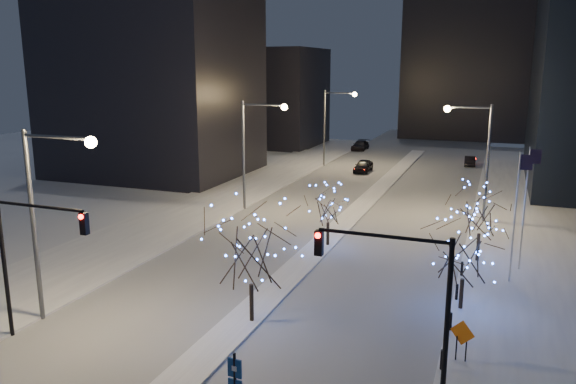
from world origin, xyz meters
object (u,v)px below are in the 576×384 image
at_px(holiday_tree_median_far, 328,206).
at_px(traffic_signal_west, 27,247).
at_px(car_mid, 470,161).
at_px(car_far, 360,145).
at_px(street_lamp_w_near, 47,201).
at_px(car_near, 363,166).
at_px(street_lamp_w_far, 332,118).
at_px(street_lamp_east, 477,147).
at_px(street_lamp_w_mid, 254,140).
at_px(holiday_tree_plaza_near, 464,250).
at_px(wayfinding_sign, 235,384).
at_px(holiday_tree_median_near, 251,247).
at_px(holiday_tree_plaza_far, 481,212).
at_px(construction_sign, 462,337).
at_px(traffic_signal_east, 406,291).

bearing_deg(holiday_tree_median_far, traffic_signal_west, -115.15).
height_order(car_mid, car_far, car_far).
distance_m(street_lamp_w_near, car_near, 48.15).
xyz_separation_m(traffic_signal_west, car_mid, (16.71, 59.39, -4.11)).
height_order(street_lamp_w_far, street_lamp_east, same).
relative_size(street_lamp_w_mid, car_mid, 2.54).
distance_m(street_lamp_w_far, traffic_signal_west, 52.04).
distance_m(street_lamp_w_far, holiday_tree_plaza_near, 45.58).
height_order(traffic_signal_west, holiday_tree_plaza_near, traffic_signal_west).
bearing_deg(car_mid, street_lamp_w_near, 69.37).
relative_size(car_mid, wayfinding_sign, 1.27).
xyz_separation_m(street_lamp_w_near, wayfinding_sign, (12.56, -4.81, -4.59)).
distance_m(car_mid, holiday_tree_median_near, 54.58).
height_order(street_lamp_w_mid, holiday_tree_plaza_far, street_lamp_w_mid).
height_order(street_lamp_w_far, holiday_tree_plaza_far, street_lamp_w_far).
xyz_separation_m(street_lamp_w_near, construction_sign, (19.85, 3.05, -5.18)).
relative_size(car_far, construction_sign, 2.64).
relative_size(traffic_signal_east, holiday_tree_median_near, 1.08).
relative_size(car_mid, holiday_tree_plaza_far, 0.74).
relative_size(street_lamp_w_far, holiday_tree_plaza_far, 1.87).
height_order(traffic_signal_east, car_mid, traffic_signal_east).
bearing_deg(wayfinding_sign, traffic_signal_west, 172.21).
height_order(car_mid, holiday_tree_median_near, holiday_tree_median_near).
bearing_deg(traffic_signal_west, holiday_tree_median_near, 31.49).
bearing_deg(holiday_tree_plaza_near, holiday_tree_median_far, 140.83).
bearing_deg(holiday_tree_median_far, car_far, 100.87).
relative_size(holiday_tree_plaza_far, wayfinding_sign, 1.72).
relative_size(street_lamp_w_far, traffic_signal_east, 1.43).
distance_m(car_mid, construction_sign, 54.41).
bearing_deg(street_lamp_w_mid, construction_sign, -47.88).
relative_size(street_lamp_w_mid, wayfinding_sign, 3.22).
bearing_deg(car_mid, holiday_tree_median_far, 75.17).
bearing_deg(street_lamp_w_far, street_lamp_east, -49.15).
xyz_separation_m(car_mid, construction_sign, (2.64, -54.34, 0.67)).
bearing_deg(street_lamp_w_near, traffic_signal_west, -76.04).
xyz_separation_m(traffic_signal_east, holiday_tree_median_near, (-8.44, 4.48, -0.63)).
distance_m(street_lamp_w_far, wayfinding_sign, 56.42).
height_order(car_far, construction_sign, construction_sign).
bearing_deg(car_far, street_lamp_w_mid, -89.61).
bearing_deg(street_lamp_w_near, holiday_tree_median_near, 20.20).
distance_m(traffic_signal_east, holiday_tree_plaza_far, 18.48).
height_order(car_near, wayfinding_sign, wayfinding_sign).
xyz_separation_m(car_mid, car_far, (-17.23, 8.95, 0.09)).
distance_m(street_lamp_w_near, holiday_tree_plaza_far, 26.57).
relative_size(street_lamp_east, car_far, 1.96).
xyz_separation_m(street_lamp_w_mid, holiday_tree_median_near, (9.44, -21.53, -2.37)).
xyz_separation_m(holiday_tree_median_near, wayfinding_sign, (3.12, -8.28, -2.23)).
bearing_deg(wayfinding_sign, holiday_tree_median_near, 115.96).
distance_m(street_lamp_east, holiday_tree_median_near, 26.43).
height_order(car_mid, wayfinding_sign, wayfinding_sign).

